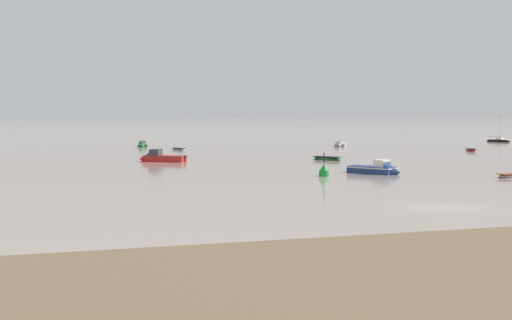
# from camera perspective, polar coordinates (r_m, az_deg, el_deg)

# --- Properties ---
(ground_plane) EXTENTS (800.00, 800.00, 0.00)m
(ground_plane) POSITION_cam_1_polar(r_m,az_deg,el_deg) (44.63, 15.09, -3.78)
(ground_plane) COLOR gray
(rowboat_moored_0) EXTENTS (2.39, 3.60, 0.54)m
(rowboat_moored_0) POSITION_cam_1_polar(r_m,az_deg,el_deg) (105.81, 17.19, 0.79)
(rowboat_moored_0) COLOR red
(rowboat_moored_0) RESTS_ON ground
(rowboat_moored_1) EXTENTS (3.21, 1.46, 0.49)m
(rowboat_moored_1) POSITION_cam_1_polar(r_m,az_deg,el_deg) (66.18, 20.24, -1.22)
(rowboat_moored_1) COLOR gray
(rowboat_moored_1) RESTS_ON ground
(sailboat_moored_0) EXTENTS (3.34, 4.73, 5.14)m
(sailboat_moored_0) POSITION_cam_1_polar(r_m,az_deg,el_deg) (136.34, 19.25, 1.49)
(sailboat_moored_0) COLOR black
(sailboat_moored_0) RESTS_ON ground
(motorboat_moored_1) EXTENTS (3.61, 4.80, 1.58)m
(motorboat_moored_1) POSITION_cam_1_polar(r_m,az_deg,el_deg) (113.86, 6.91, 1.21)
(motorboat_moored_1) COLOR gray
(motorboat_moored_1) RESTS_ON ground
(motorboat_moored_3) EXTENTS (4.45, 5.33, 1.99)m
(motorboat_moored_3) POSITION_cam_1_polar(r_m,az_deg,el_deg) (66.48, 10.08, -0.86)
(motorboat_moored_3) COLOR navy
(motorboat_moored_3) RESTS_ON ground
(motorboat_moored_5) EXTENTS (5.82, 4.51, 2.13)m
(motorboat_moored_5) POSITION_cam_1_polar(r_m,az_deg,el_deg) (81.81, -8.03, 0.12)
(motorboat_moored_5) COLOR red
(motorboat_moored_5) RESTS_ON ground
(rowboat_moored_3) EXTENTS (3.15, 3.71, 0.58)m
(rowboat_moored_3) POSITION_cam_1_polar(r_m,az_deg,el_deg) (83.76, 5.85, 0.12)
(rowboat_moored_3) COLOR #23602D
(rowboat_moored_3) RESTS_ON ground
(rowboat_moored_4) EXTENTS (1.90, 3.01, 0.45)m
(rowboat_moored_4) POSITION_cam_1_polar(r_m,az_deg,el_deg) (104.17, -6.38, 0.89)
(rowboat_moored_4) COLOR gray
(rowboat_moored_4) RESTS_ON ground
(motorboat_moored_6) EXTENTS (2.20, 4.39, 1.59)m
(motorboat_moored_6) POSITION_cam_1_polar(r_m,az_deg,el_deg) (113.81, -9.26, 1.20)
(motorboat_moored_6) COLOR #23602D
(motorboat_moored_6) RESTS_ON ground
(channel_buoy) EXTENTS (0.90, 0.90, 2.30)m
(channel_buoy) POSITION_cam_1_polar(r_m,az_deg,el_deg) (63.28, 5.59, -0.92)
(channel_buoy) COLOR #198C2D
(channel_buoy) RESTS_ON ground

